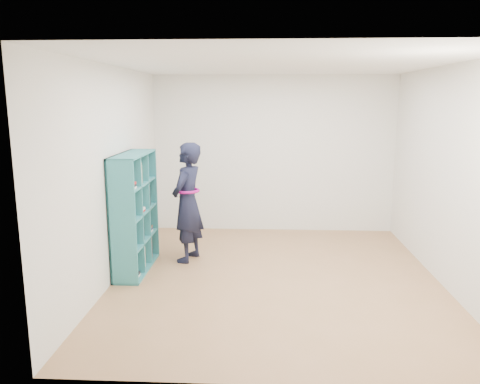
{
  "coord_description": "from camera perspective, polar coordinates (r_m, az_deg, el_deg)",
  "views": [
    {
      "loc": [
        -0.17,
        -5.55,
        2.2
      ],
      "look_at": [
        -0.47,
        0.3,
        1.04
      ],
      "focal_mm": 35.0,
      "sensor_mm": 36.0,
      "label": 1
    }
  ],
  "objects": [
    {
      "name": "floor",
      "position": [
        5.97,
        4.39,
        -10.43
      ],
      "size": [
        4.5,
        4.5,
        0.0
      ],
      "primitive_type": "plane",
      "color": "#986F45",
      "rests_on": "ground"
    },
    {
      "name": "ceiling",
      "position": [
        5.57,
        4.8,
        15.31
      ],
      "size": [
        4.5,
        4.5,
        0.0
      ],
      "primitive_type": "plane",
      "color": "white",
      "rests_on": "wall_back"
    },
    {
      "name": "wall_left",
      "position": [
        5.91,
        -15.19,
        2.08
      ],
      "size": [
        0.02,
        4.5,
        2.6
      ],
      "primitive_type": "cube",
      "color": "silver",
      "rests_on": "floor"
    },
    {
      "name": "wall_right",
      "position": [
        6.02,
        23.98,
        1.66
      ],
      "size": [
        0.02,
        4.5,
        2.6
      ],
      "primitive_type": "cube",
      "color": "silver",
      "rests_on": "floor"
    },
    {
      "name": "wall_back",
      "position": [
        7.85,
        4.13,
        4.6
      ],
      "size": [
        4.0,
        0.02,
        2.6
      ],
      "primitive_type": "cube",
      "color": "silver",
      "rests_on": "floor"
    },
    {
      "name": "wall_front",
      "position": [
        3.42,
        5.63,
        -4.04
      ],
      "size": [
        4.0,
        0.02,
        2.6
      ],
      "primitive_type": "cube",
      "color": "silver",
      "rests_on": "floor"
    },
    {
      "name": "bookshelf",
      "position": [
        6.19,
        -12.94,
        -2.59
      ],
      "size": [
        0.34,
        1.15,
        1.53
      ],
      "color": "teal",
      "rests_on": "floor"
    },
    {
      "name": "person",
      "position": [
        6.41,
        -6.42,
        -1.27
      ],
      "size": [
        0.54,
        0.68,
        1.64
      ],
      "rotation": [
        0.0,
        0.0,
        -1.85
      ],
      "color": "black",
      "rests_on": "floor"
    },
    {
      "name": "smartphone",
      "position": [
        6.53,
        -7.42,
        -0.11
      ],
      "size": [
        0.01,
        0.11,
        0.13
      ],
      "rotation": [
        0.42,
        0.0,
        0.01
      ],
      "color": "silver",
      "rests_on": "person"
    }
  ]
}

